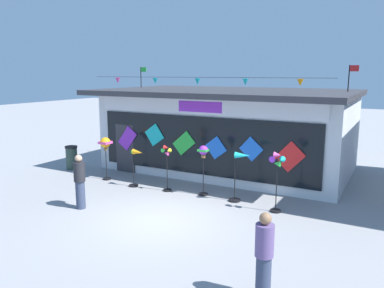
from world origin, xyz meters
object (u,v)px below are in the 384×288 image
wind_spinner_right (240,169)px  wind_spinner_center_right (203,157)px  wind_spinner_far_right (277,170)px  person_near_camera (80,180)px  wind_spinner_left (136,162)px  wind_spinner_far_left (105,145)px  kite_shop_building (229,129)px  trash_bin (72,157)px  person_mid_plaza (264,256)px  wind_spinner_center_left (167,162)px

wind_spinner_right → wind_spinner_center_right: bearing=177.0°
wind_spinner_far_right → person_near_camera: 5.92m
wind_spinner_left → person_near_camera: bearing=-93.3°
wind_spinner_far_left → wind_spinner_left: wind_spinner_far_left is taller
wind_spinner_center_right → wind_spinner_right: bearing=-3.0°
kite_shop_building → person_near_camera: size_ratio=6.07×
person_near_camera → wind_spinner_far_left: bearing=71.0°
person_near_camera → trash_bin: person_near_camera is taller
trash_bin → wind_spinner_left: bearing=-11.1°
person_mid_plaza → wind_spinner_right: bearing=24.0°
person_near_camera → person_mid_plaza: 6.75m
wind_spinner_left → wind_spinner_right: size_ratio=0.85×
wind_spinner_center_left → trash_bin: (-5.30, 0.70, -0.53)m
kite_shop_building → person_mid_plaza: 9.96m
wind_spinner_left → wind_spinner_center_right: 2.61m
wind_spinner_left → wind_spinner_right: bearing=3.7°
wind_spinner_center_right → wind_spinner_far_right: bearing=-8.9°
trash_bin → person_near_camera: bearing=-41.2°
kite_shop_building → trash_bin: (-5.86, -3.44, -1.22)m
wind_spinner_right → wind_spinner_left: bearing=-176.3°
kite_shop_building → wind_spinner_far_left: 5.28m
kite_shop_building → wind_spinner_left: kite_shop_building is taller
person_mid_plaza → wind_spinner_center_right: bearing=34.8°
wind_spinner_left → wind_spinner_far_right: (5.19, -0.09, 0.38)m
wind_spinner_left → wind_spinner_center_right: (2.56, 0.32, 0.42)m
wind_spinner_center_right → trash_bin: (-6.62, 0.48, -0.83)m
wind_spinner_far_left → wind_spinner_right: 5.51m
wind_spinner_center_left → wind_spinner_far_right: bearing=-2.7°
wind_spinner_far_left → person_mid_plaza: (7.92, -4.82, -0.50)m
person_mid_plaza → wind_spinner_left: bearing=51.4°
wind_spinner_center_right → person_near_camera: bearing=-132.6°
trash_bin → wind_spinner_right: bearing=-3.9°
wind_spinner_far_right → person_near_camera: size_ratio=1.09×
wind_spinner_far_left → trash_bin: wind_spinner_far_left is taller
kite_shop_building → wind_spinner_center_left: kite_shop_building is taller
kite_shop_building → wind_spinner_center_left: size_ratio=6.22×
wind_spinner_center_right → wind_spinner_far_right: (2.63, -0.41, -0.04)m
wind_spinner_left → wind_spinner_center_left: bearing=4.3°
person_near_camera → person_mid_plaza: (6.45, -1.97, -0.03)m
kite_shop_building → wind_spinner_far_left: size_ratio=6.11×
wind_spinner_right → kite_shop_building: bearing=117.8°
wind_spinner_left → trash_bin: size_ratio=1.39×
wind_spinner_center_right → wind_spinner_right: 1.36m
wind_spinner_right → wind_spinner_far_right: size_ratio=0.90×
wind_spinner_center_left → wind_spinner_center_right: size_ratio=0.96×
wind_spinner_far_left → person_mid_plaza: 9.29m
kite_shop_building → trash_bin: 6.90m
wind_spinner_left → person_mid_plaza: bearing=-36.1°
wind_spinner_left → wind_spinner_far_left: bearing=172.1°
wind_spinner_far_left → wind_spinner_left: size_ratio=1.20×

